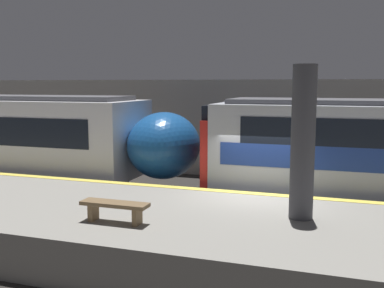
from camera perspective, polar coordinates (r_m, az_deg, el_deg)
ground_plane at (r=12.76m, az=8.16°, el=-10.52°), size 120.00×120.00×0.00m
platform at (r=10.29m, az=5.66°, el=-12.02°), size 40.00×4.98×1.02m
station_rear_barrier at (r=18.74m, az=11.91°, el=1.68°), size 50.00×0.15×4.15m
support_pillar_near at (r=10.02m, az=13.90°, el=0.16°), size 0.52×0.52×3.37m
platform_bench at (r=9.81m, az=-9.79°, el=-7.91°), size 1.50×0.40×0.45m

